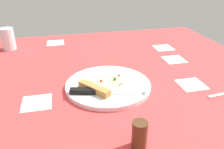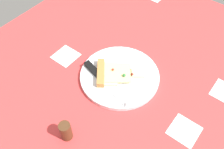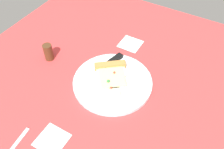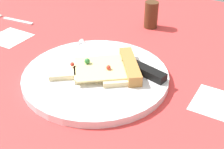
{
  "view_description": "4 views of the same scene",
  "coord_description": "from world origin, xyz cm",
  "px_view_note": "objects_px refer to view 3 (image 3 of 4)",
  "views": [
    {
      "loc": [
        -18.36,
        -70.86,
        39.16
      ],
      "look_at": [
        -2.44,
        -1.92,
        3.69
      ],
      "focal_mm": 36.09,
      "sensor_mm": 36.0,
      "label": 1
    },
    {
      "loc": [
        29.01,
        -51.83,
        73.32
      ],
      "look_at": [
        -5.36,
        -7.44,
        4.04
      ],
      "focal_mm": 40.05,
      "sensor_mm": 36.0,
      "label": 2
    },
    {
      "loc": [
        46.81,
        25.14,
        69.2
      ],
      "look_at": [
        -6.01,
        -5.31,
        2.72
      ],
      "focal_mm": 38.88,
      "sensor_mm": 36.0,
      "label": 3
    },
    {
      "loc": [
        -33.69,
        39.34,
        35.13
      ],
      "look_at": [
        -7.94,
        -4.47,
        2.14
      ],
      "focal_mm": 49.59,
      "sensor_mm": 36.0,
      "label": 4
    }
  ],
  "objects_px": {
    "pizza_slice": "(112,74)",
    "pepper_shaker": "(48,52)",
    "plate": "(113,82)",
    "knife": "(105,67)"
  },
  "relations": [
    {
      "from": "knife",
      "to": "pepper_shaker",
      "type": "xyz_separation_m",
      "value": [
        0.05,
        -0.23,
        0.01
      ]
    },
    {
      "from": "pizza_slice",
      "to": "plate",
      "type": "bearing_deg",
      "value": 90.26
    },
    {
      "from": "pepper_shaker",
      "to": "plate",
      "type": "bearing_deg",
      "value": 92.26
    },
    {
      "from": "pepper_shaker",
      "to": "knife",
      "type": "bearing_deg",
      "value": 102.31
    },
    {
      "from": "pizza_slice",
      "to": "pepper_shaker",
      "type": "bearing_deg",
      "value": -31.24
    },
    {
      "from": "knife",
      "to": "pepper_shaker",
      "type": "distance_m",
      "value": 0.24
    },
    {
      "from": "knife",
      "to": "pizza_slice",
      "type": "bearing_deg",
      "value": 169.9
    },
    {
      "from": "plate",
      "to": "pizza_slice",
      "type": "height_order",
      "value": "pizza_slice"
    },
    {
      "from": "pizza_slice",
      "to": "pepper_shaker",
      "type": "relative_size",
      "value": 2.61
    },
    {
      "from": "pizza_slice",
      "to": "knife",
      "type": "relative_size",
      "value": 0.78
    }
  ]
}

